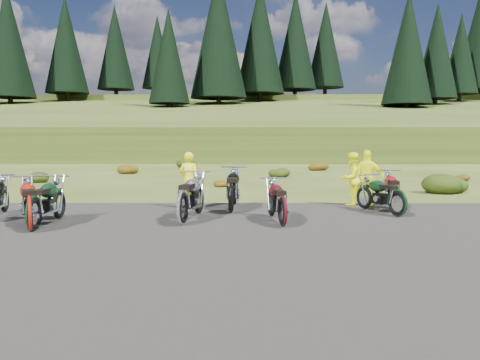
{
  "coord_description": "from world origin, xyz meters",
  "views": [
    {
      "loc": [
        0.69,
        -10.54,
        2.03
      ],
      "look_at": [
        0.57,
        0.75,
        1.04
      ],
      "focal_mm": 35.0,
      "sensor_mm": 36.0,
      "label": 1
    }
  ],
  "objects": [
    {
      "name": "ground",
      "position": [
        0.0,
        0.0,
        0.0
      ],
      "size": [
        300.0,
        300.0,
        0.0
      ],
      "primitive_type": "plane",
      "color": "#344517",
      "rests_on": "ground"
    },
    {
      "name": "gravel_pad",
      "position": [
        0.0,
        -2.0,
        0.0
      ],
      "size": [
        20.0,
        12.0,
        0.04
      ],
      "primitive_type": "cube",
      "color": "black",
      "rests_on": "ground"
    },
    {
      "name": "hill_slope",
      "position": [
        0.0,
        50.0,
        0.0
      ],
      "size": [
        300.0,
        45.97,
        9.37
      ],
      "primitive_type": null,
      "rotation": [
        0.14,
        0.0,
        0.0
      ],
      "color": "#2D4015",
      "rests_on": "ground"
    },
    {
      "name": "hill_plateau",
      "position": [
        0.0,
        110.0,
        0.0
      ],
      "size": [
        300.0,
        90.0,
        9.17
      ],
      "primitive_type": "cube",
      "color": "#2D4015",
      "rests_on": "ground"
    },
    {
      "name": "conifer_17",
      "position": [
        -33.0,
        57.0,
        15.97
      ],
      "size": [
        7.04,
        7.04,
        18.0
      ],
      "color": "black",
      "rests_on": "ground"
    },
    {
      "name": "conifer_18",
      "position": [
        -27.0,
        63.0,
        16.66
      ],
      "size": [
        6.6,
        6.6,
        17.0
      ],
      "color": "black",
      "rests_on": "ground"
    },
    {
      "name": "conifer_19",
      "position": [
        -21.0,
        69.0,
        17.36
      ],
      "size": [
        6.16,
        6.16,
        16.0
      ],
      "color": "black",
      "rests_on": "ground"
    },
    {
      "name": "conifer_20",
      "position": [
        -15.0,
        75.0,
        17.65
      ],
      "size": [
        5.72,
        5.72,
        15.0
      ],
      "color": "black",
      "rests_on": "ground"
    },
    {
      "name": "conifer_21",
      "position": [
        -9.0,
        50.0,
        12.56
      ],
      "size": [
        5.28,
        5.28,
        14.0
      ],
      "color": "black",
      "rests_on": "ground"
    },
    {
      "name": "conifer_22",
      "position": [
        -3.0,
        56.0,
        16.77
      ],
      "size": [
        7.92,
        7.92,
        20.0
      ],
      "color": "black",
      "rests_on": "ground"
    },
    {
      "name": "conifer_23",
      "position": [
        3.0,
        62.0,
        17.47
      ],
      "size": [
        7.48,
        7.48,
        19.0
      ],
      "color": "black",
      "rests_on": "ground"
    },
    {
      "name": "conifer_24",
      "position": [
        9.0,
        68.0,
        18.16
      ],
      "size": [
        7.04,
        7.04,
        18.0
      ],
      "color": "black",
      "rests_on": "ground"
    },
    {
      "name": "conifer_25",
      "position": [
        15.0,
        74.0,
        18.66
      ],
      "size": [
        6.6,
        6.6,
        17.0
      ],
      "color": "black",
      "rests_on": "ground"
    },
    {
      "name": "conifer_26",
      "position": [
        21.0,
        49.0,
        13.37
      ],
      "size": [
        6.16,
        6.16,
        16.0
      ],
      "color": "black",
      "rests_on": "ground"
    },
    {
      "name": "conifer_27",
      "position": [
        27.0,
        55.0,
        14.06
      ],
      "size": [
        5.72,
        5.72,
        15.0
      ],
      "color": "black",
      "rests_on": "ground"
    },
    {
      "name": "conifer_28",
      "position": [
        33.0,
        61.0,
        14.76
      ],
      "size": [
        5.28,
        5.28,
        14.0
      ],
      "color": "black",
      "rests_on": "ground"
    },
    {
      "name": "shrub_1",
      "position": [
        -9.1,
        11.3,
        0.31
      ],
      "size": [
        1.03,
        1.03,
        0.61
      ],
      "primitive_type": "ellipsoid",
      "color": "black",
      "rests_on": "ground"
    },
    {
      "name": "shrub_2",
      "position": [
        -6.2,
        16.6,
        0.38
      ],
      "size": [
        1.3,
        1.3,
        0.77
      ],
      "primitive_type": "ellipsoid",
      "color": "#5F320B",
      "rests_on": "ground"
    },
    {
      "name": "shrub_3",
      "position": [
        -3.3,
        21.9,
        0.46
      ],
      "size": [
        1.56,
        1.56,
        0.92
      ],
      "primitive_type": "ellipsoid",
      "color": "black",
      "rests_on": "ground"
    },
    {
      "name": "shrub_4",
      "position": [
        -0.4,
        9.2,
        0.23
      ],
      "size": [
        0.77,
        0.77,
        0.45
      ],
      "primitive_type": "ellipsoid",
      "color": "#5F320B",
      "rests_on": "ground"
    },
    {
      "name": "shrub_5",
      "position": [
        2.5,
        14.5,
        0.31
      ],
      "size": [
        1.03,
        1.03,
        0.61
      ],
      "primitive_type": "ellipsoid",
      "color": "black",
      "rests_on": "ground"
    },
    {
      "name": "shrub_6",
      "position": [
        5.4,
        19.8,
        0.38
      ],
      "size": [
        1.3,
        1.3,
        0.77
      ],
      "primitive_type": "ellipsoid",
      "color": "#5F320B",
      "rests_on": "ground"
    },
    {
      "name": "shrub_7",
      "position": [
        8.3,
        7.1,
        0.46
      ],
      "size": [
        1.56,
        1.56,
        0.92
      ],
      "primitive_type": "ellipsoid",
      "color": "black",
      "rests_on": "ground"
    },
    {
      "name": "shrub_8",
      "position": [
        11.2,
        12.4,
        0.23
      ],
      "size": [
        0.77,
        0.77,
        0.45
      ],
      "primitive_type": "ellipsoid",
      "color": "#5F320B",
      "rests_on": "ground"
    },
    {
      "name": "motorcycle_1",
      "position": [
        -3.97,
        -0.58,
        0.0
      ],
      "size": [
        1.65,
        2.32,
        1.16
      ],
      "primitive_type": null,
      "rotation": [
        0.0,
        0.0,
        2.03
      ],
      "color": "#A01B0B",
      "rests_on": "ground"
    },
    {
      "name": "motorcycle_2",
      "position": [
        -3.9,
        -0.52,
        0.0
      ],
      "size": [
        0.79,
        2.22,
        1.15
      ],
      "primitive_type": null,
      "rotation": [
        0.0,
        0.0,
        1.6
      ],
      "color": "black",
      "rests_on": "ground"
    },
    {
      "name": "motorcycle_3",
      "position": [
        -0.76,
        0.22,
        0.0
      ],
      "size": [
        1.11,
        2.41,
        1.21
      ],
      "primitive_type": null,
      "rotation": [
        0.0,
        0.0,
        1.42
      ],
      "color": "silver",
      "rests_on": "ground"
    },
    {
      "name": "motorcycle_4",
      "position": [
        1.55,
        0.03,
        0.0
      ],
      "size": [
        0.95,
        2.11,
        1.07
      ],
      "primitive_type": null,
      "rotation": [
        0.0,
        0.0,
        1.71
      ],
      "color": "#450B13",
      "rests_on": "ground"
    },
    {
      "name": "motorcycle_5",
      "position": [
        0.32,
        1.99,
        0.0
      ],
      "size": [
        0.86,
        2.36,
        1.22
      ],
      "primitive_type": null,
      "rotation": [
        0.0,
        0.0,
        1.54
      ],
      "color": "black",
      "rests_on": "ground"
    },
    {
      "name": "motorcycle_6",
      "position": [
        4.83,
        2.22,
        0.0
      ],
      "size": [
        0.99,
        2.2,
        1.11
      ],
      "primitive_type": null,
      "rotation": [
        0.0,
        0.0,
        1.44
      ],
      "color": "maroon",
      "rests_on": "ground"
    },
    {
      "name": "motorcycle_7",
      "position": [
        4.64,
        1.46,
        0.0
      ],
      "size": [
        1.43,
        2.1,
        1.05
      ],
      "primitive_type": null,
      "rotation": [
        0.0,
        0.0,
        1.99
      ],
      "color": "black",
      "rests_on": "ground"
    },
    {
      "name": "person_middle",
      "position": [
        -0.92,
        2.86,
        0.82
      ],
      "size": [
        0.65,
        0.47,
        1.64
      ],
      "primitive_type": "imported",
      "rotation": [
        0.0,
        0.0,
        2.99
      ],
      "color": "#ECF00C",
      "rests_on": "ground"
    },
    {
      "name": "person_right_a",
      "position": [
        3.92,
        3.55,
        0.8
      ],
      "size": [
        0.99,
        0.95,
        1.61
      ],
      "primitive_type": "imported",
      "rotation": [
        0.0,
        0.0,
        3.78
      ],
      "color": "#ECF00C",
      "rests_on": "ground"
    },
    {
      "name": "person_right_b",
      "position": [
        4.38,
        3.48,
        0.84
      ],
      "size": [
        1.07,
        0.74,
        1.68
      ],
      "primitive_type": "imported",
      "rotation": [
        0.0,
        0.0,
        2.77
      ],
      "color": "#ECF00C",
      "rests_on": "ground"
    }
  ]
}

